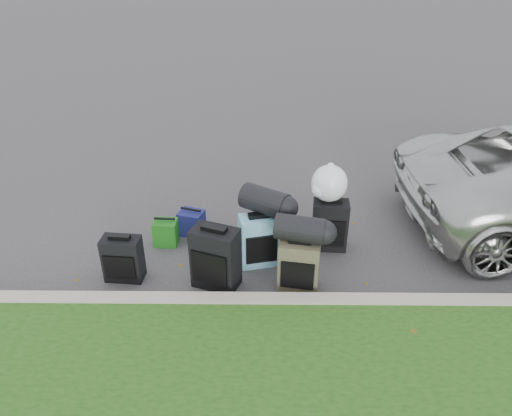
{
  "coord_description": "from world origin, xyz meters",
  "views": [
    {
      "loc": [
        -0.05,
        -5.09,
        3.63
      ],
      "look_at": [
        -0.1,
        0.2,
        0.55
      ],
      "focal_mm": 35.0,
      "sensor_mm": 36.0,
      "label": 1
    }
  ],
  "objects_px": {
    "suitcase_olive": "(299,265)",
    "suitcase_small_black": "(123,259)",
    "tote_navy": "(192,223)",
    "suitcase_teal": "(259,240)",
    "suitcase_large_black_left": "(216,258)",
    "tote_green": "(166,232)",
    "suitcase_large_black_right": "(330,225)"
  },
  "relations": [
    {
      "from": "suitcase_olive",
      "to": "tote_green",
      "type": "distance_m",
      "value": 1.85
    },
    {
      "from": "suitcase_teal",
      "to": "tote_navy",
      "type": "xyz_separation_m",
      "value": [
        -0.89,
        0.64,
        -0.16
      ]
    },
    {
      "from": "suitcase_small_black",
      "to": "suitcase_olive",
      "type": "bearing_deg",
      "value": 0.83
    },
    {
      "from": "suitcase_large_black_left",
      "to": "suitcase_olive",
      "type": "distance_m",
      "value": 0.93
    },
    {
      "from": "suitcase_large_black_left",
      "to": "tote_green",
      "type": "height_order",
      "value": "suitcase_large_black_left"
    },
    {
      "from": "suitcase_olive",
      "to": "suitcase_teal",
      "type": "distance_m",
      "value": 0.64
    },
    {
      "from": "tote_green",
      "to": "tote_navy",
      "type": "bearing_deg",
      "value": 41.36
    },
    {
      "from": "suitcase_large_black_right",
      "to": "tote_green",
      "type": "distance_m",
      "value": 2.08
    },
    {
      "from": "tote_navy",
      "to": "suitcase_teal",
      "type": "bearing_deg",
      "value": -17.44
    },
    {
      "from": "suitcase_teal",
      "to": "tote_green",
      "type": "bearing_deg",
      "value": 148.07
    },
    {
      "from": "suitcase_large_black_left",
      "to": "suitcase_large_black_right",
      "type": "xyz_separation_m",
      "value": [
        1.36,
        0.76,
        -0.04
      ]
    },
    {
      "from": "suitcase_large_black_left",
      "to": "tote_navy",
      "type": "height_order",
      "value": "suitcase_large_black_left"
    },
    {
      "from": "suitcase_teal",
      "to": "suitcase_olive",
      "type": "bearing_deg",
      "value": -59.11
    },
    {
      "from": "suitcase_olive",
      "to": "suitcase_small_black",
      "type": "bearing_deg",
      "value": -174.75
    },
    {
      "from": "suitcase_small_black",
      "to": "suitcase_large_black_left",
      "type": "height_order",
      "value": "suitcase_large_black_left"
    },
    {
      "from": "suitcase_small_black",
      "to": "tote_green",
      "type": "height_order",
      "value": "suitcase_small_black"
    },
    {
      "from": "suitcase_teal",
      "to": "suitcase_large_black_right",
      "type": "bearing_deg",
      "value": 8.07
    },
    {
      "from": "suitcase_small_black",
      "to": "suitcase_teal",
      "type": "bearing_deg",
      "value": 16.45
    },
    {
      "from": "suitcase_teal",
      "to": "tote_green",
      "type": "distance_m",
      "value": 1.26
    },
    {
      "from": "suitcase_olive",
      "to": "suitcase_teal",
      "type": "relative_size",
      "value": 0.94
    },
    {
      "from": "suitcase_large_black_left",
      "to": "suitcase_teal",
      "type": "relative_size",
      "value": 1.13
    },
    {
      "from": "suitcase_olive",
      "to": "suitcase_large_black_left",
      "type": "bearing_deg",
      "value": -173.2
    },
    {
      "from": "suitcase_large_black_left",
      "to": "tote_navy",
      "type": "relative_size",
      "value": 2.2
    },
    {
      "from": "suitcase_teal",
      "to": "tote_green",
      "type": "height_order",
      "value": "suitcase_teal"
    },
    {
      "from": "suitcase_teal",
      "to": "suitcase_large_black_left",
      "type": "bearing_deg",
      "value": -152.23
    },
    {
      "from": "suitcase_teal",
      "to": "tote_navy",
      "type": "height_order",
      "value": "suitcase_teal"
    },
    {
      "from": "tote_green",
      "to": "tote_navy",
      "type": "xyz_separation_m",
      "value": [
        0.3,
        0.24,
        -0.0
      ]
    },
    {
      "from": "suitcase_small_black",
      "to": "tote_green",
      "type": "bearing_deg",
      "value": 68.1
    },
    {
      "from": "suitcase_large_black_right",
      "to": "tote_navy",
      "type": "distance_m",
      "value": 1.8
    },
    {
      "from": "suitcase_olive",
      "to": "tote_navy",
      "type": "relative_size",
      "value": 1.83
    },
    {
      "from": "suitcase_small_black",
      "to": "tote_navy",
      "type": "height_order",
      "value": "suitcase_small_black"
    },
    {
      "from": "suitcase_small_black",
      "to": "tote_green",
      "type": "xyz_separation_m",
      "value": [
        0.36,
        0.71,
        -0.11
      ]
    }
  ]
}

